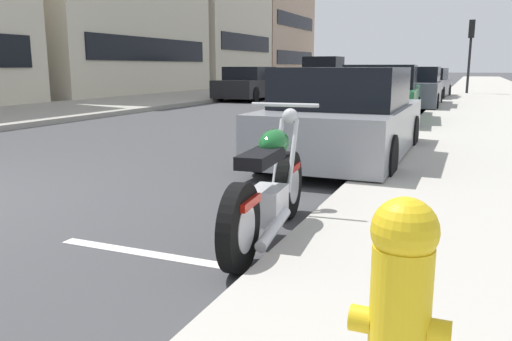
% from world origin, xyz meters
% --- Properties ---
extents(sidewalk_near_curb, '(120.00, 4.40, 0.14)m').
position_xyz_m(sidewalk_near_curb, '(12.00, -6.47, 0.07)').
color(sidewalk_near_curb, '#ADA89E').
rests_on(sidewalk_near_curb, ground).
extents(sidewalk_far_curb, '(120.00, 5.00, 0.14)m').
position_xyz_m(sidewalk_far_curb, '(12.00, 6.67, 0.07)').
color(sidewalk_far_curb, gray).
rests_on(sidewalk_far_curb, ground).
extents(parking_stall_stripe, '(0.12, 2.20, 0.01)m').
position_xyz_m(parking_stall_stripe, '(0.00, -3.57, 0.00)').
color(parking_stall_stripe, silver).
rests_on(parking_stall_stripe, ground).
extents(parked_motorcycle, '(2.06, 0.62, 1.12)m').
position_xyz_m(parked_motorcycle, '(0.69, -4.03, 0.43)').
color(parked_motorcycle, black).
rests_on(parked_motorcycle, ground).
extents(parked_car_near_corner, '(4.06, 1.88, 1.43)m').
position_xyz_m(parked_car_near_corner, '(4.51, -3.78, 0.66)').
color(parked_car_near_corner, gray).
rests_on(parked_car_near_corner, ground).
extents(parked_car_across_street, '(4.78, 2.07, 1.48)m').
position_xyz_m(parked_car_across_street, '(10.20, -3.39, 0.69)').
color(parked_car_across_street, '#236638').
rests_on(parked_car_across_street, ground).
extents(parked_car_mid_block, '(4.50, 1.89, 1.43)m').
position_xyz_m(parked_car_mid_block, '(15.54, -3.63, 0.67)').
color(parked_car_mid_block, '#4C515B').
rests_on(parked_car_mid_block, ground).
extents(parked_car_far_down_curb, '(4.42, 2.06, 1.38)m').
position_xyz_m(parked_car_far_down_curb, '(20.88, -3.57, 0.66)').
color(parked_car_far_down_curb, '#4C515B').
rests_on(parked_car_far_down_curb, ground).
extents(crossing_truck, '(2.22, 5.46, 2.01)m').
position_xyz_m(crossing_truck, '(27.27, 2.07, 0.93)').
color(crossing_truck, black).
rests_on(crossing_truck, ground).
extents(car_opposite_curb, '(4.23, 1.87, 1.43)m').
position_xyz_m(car_opposite_curb, '(17.60, 3.47, 0.68)').
color(car_opposite_curb, black).
rests_on(car_opposite_curb, ground).
extents(fire_hydrant, '(0.24, 0.36, 0.86)m').
position_xyz_m(fire_hydrant, '(-1.40, -5.35, 0.59)').
color(fire_hydrant, gold).
rests_on(fire_hydrant, sidewalk_near_curb).
extents(traffic_signal_near_corner, '(0.36, 0.28, 3.52)m').
position_xyz_m(traffic_signal_near_corner, '(24.66, -5.27, 2.69)').
color(traffic_signal_near_corner, black).
rests_on(traffic_signal_near_corner, sidewalk_near_curb).
extents(townhouse_near_left, '(11.20, 8.58, 9.92)m').
position_xyz_m(townhouse_near_left, '(40.46, 13.22, 4.96)').
color(townhouse_near_left, tan).
rests_on(townhouse_near_left, ground).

